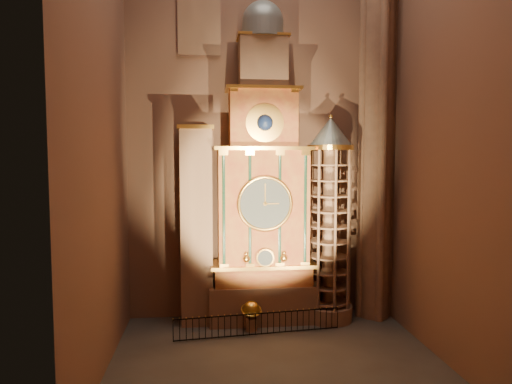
{
  "coord_description": "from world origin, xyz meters",
  "views": [
    {
      "loc": [
        -2.93,
        -18.39,
        8.59
      ],
      "look_at": [
        -0.56,
        3.0,
        6.96
      ],
      "focal_mm": 32.0,
      "sensor_mm": 36.0,
      "label": 1
    }
  ],
  "objects": [
    {
      "name": "wall_back",
      "position": [
        0.0,
        6.0,
        11.0
      ],
      "size": [
        22.0,
        0.0,
        22.0
      ],
      "primitive_type": "plane",
      "rotation": [
        1.57,
        0.0,
        0.0
      ],
      "color": "brown",
      "rests_on": "floor"
    },
    {
      "name": "iron_railing",
      "position": [
        -0.45,
        2.88,
        0.58
      ],
      "size": [
        8.07,
        0.88,
        1.07
      ],
      "color": "black",
      "rests_on": "floor"
    },
    {
      "name": "floor",
      "position": [
        0.0,
        0.0,
        0.0
      ],
      "size": [
        14.0,
        14.0,
        0.0
      ],
      "primitive_type": "plane",
      "color": "#383330",
      "rests_on": "ground"
    },
    {
      "name": "stained_glass_window",
      "position": [
        -3.2,
        5.92,
        16.5
      ],
      "size": [
        2.2,
        0.14,
        5.2
      ],
      "color": "navy",
      "rests_on": "wall_back"
    },
    {
      "name": "wall_left",
      "position": [
        -7.0,
        0.0,
        11.0
      ],
      "size": [
        0.0,
        22.0,
        22.0
      ],
      "primitive_type": "plane",
      "rotation": [
        1.57,
        0.0,
        1.57
      ],
      "color": "brown",
      "rests_on": "floor"
    },
    {
      "name": "celestial_globe",
      "position": [
        -0.73,
        3.56,
        0.9
      ],
      "size": [
        1.16,
        1.1,
        1.5
      ],
      "color": "#8C634C",
      "rests_on": "floor"
    },
    {
      "name": "wall_right",
      "position": [
        7.0,
        0.0,
        11.0
      ],
      "size": [
        0.0,
        22.0,
        22.0
      ],
      "primitive_type": "plane",
      "rotation": [
        1.57,
        0.0,
        -1.57
      ],
      "color": "brown",
      "rests_on": "floor"
    },
    {
      "name": "portrait_tower",
      "position": [
        -3.4,
        4.98,
        5.15
      ],
      "size": [
        1.8,
        1.6,
        10.2
      ],
      "color": "#8C634C",
      "rests_on": "floor"
    },
    {
      "name": "stair_turret",
      "position": [
        3.5,
        4.7,
        5.27
      ],
      "size": [
        2.5,
        2.5,
        10.8
      ],
      "color": "#8C634C",
      "rests_on": "floor"
    },
    {
      "name": "gothic_pier",
      "position": [
        6.1,
        5.0,
        11.0
      ],
      "size": [
        2.04,
        2.04,
        22.0
      ],
      "color": "#8C634C",
      "rests_on": "floor"
    },
    {
      "name": "astronomical_clock",
      "position": [
        0.0,
        4.96,
        6.68
      ],
      "size": [
        5.6,
        2.41,
        16.7
      ],
      "color": "#8C634C",
      "rests_on": "floor"
    }
  ]
}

